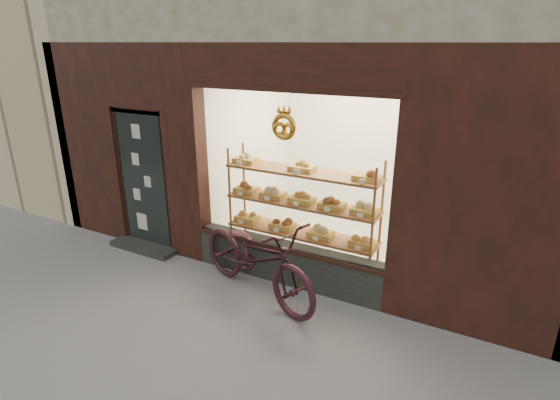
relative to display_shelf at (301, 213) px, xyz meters
The scene contains 3 objects.
ground 2.72m from the display_shelf, 100.01° to the right, with size 90.00×90.00×0.00m, color slate.
display_shelf is the anchor object (origin of this frame).
bicycle 0.99m from the display_shelf, 100.78° to the right, with size 0.73×2.08×1.09m, color #31141C.
Camera 1 is at (2.87, -2.58, 3.11)m, focal length 28.00 mm.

